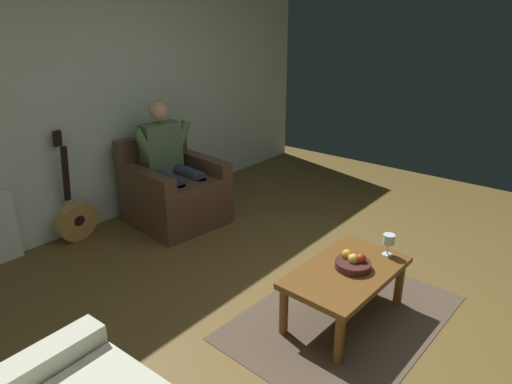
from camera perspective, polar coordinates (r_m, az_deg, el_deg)
name	(u,v)px	position (r m, az deg, el deg)	size (l,w,h in m)	color
ground_plane	(354,307)	(3.40, 12.29, -14.05)	(6.47, 6.47, 0.00)	brown
wall_back	(111,82)	(4.65, -17.99, 13.19)	(5.79, 0.06, 2.73)	silver
rug	(343,317)	(3.29, 10.94, -15.28)	(1.60, 1.12, 0.01)	brown
armchair	(173,192)	(4.57, -10.44, -0.05)	(0.88, 0.92, 0.84)	#503625
person_seated	(169,160)	(4.48, -10.95, 4.04)	(0.67, 0.64, 1.20)	#54704B
coffee_table	(346,277)	(3.11, 11.35, -10.56)	(0.93, 0.56, 0.38)	brown
guitar	(76,217)	(4.44, -21.90, -3.02)	(0.38, 0.21, 1.03)	#B88645
wine_glass_near	(389,241)	(3.27, 16.50, -5.94)	(0.08, 0.08, 0.16)	silver
fruit_bowl	(353,263)	(3.09, 12.23, -8.78)	(0.24, 0.24, 0.11)	#411F1B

